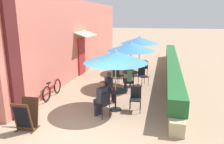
{
  "coord_description": "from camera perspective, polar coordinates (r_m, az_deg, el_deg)",
  "views": [
    {
      "loc": [
        2.27,
        -5.3,
        3.31
      ],
      "look_at": [
        0.15,
        3.5,
        1.0
      ],
      "focal_mm": 35.0,
      "sensor_mm": 36.0,
      "label": 1
    }
  ],
  "objects": [
    {
      "name": "planter_hedge",
      "position": [
        12.71,
        15.38,
        1.2
      ],
      "size": [
        0.6,
        13.39,
        1.01
      ],
      "color": "tan",
      "rests_on": "ground_plane"
    },
    {
      "name": "cafe_chair_far_left",
      "position": [
        12.6,
        8.51,
        1.35
      ],
      "size": [
        0.54,
        0.54,
        0.87
      ],
      "rotation": [
        0.0,
        0.0,
        8.33
      ],
      "color": "black",
      "rests_on": "ground_plane"
    },
    {
      "name": "coffee_cup_mid",
      "position": [
        10.28,
        5.43,
        0.09
      ],
      "size": [
        0.07,
        0.07,
        0.09
      ],
      "color": "#B73D3D",
      "rests_on": "patio_table_mid"
    },
    {
      "name": "patio_table_near",
      "position": [
        7.89,
        0.93,
        -6.27
      ],
      "size": [
        0.75,
        0.75,
        0.75
      ],
      "color": "black",
      "rests_on": "ground_plane"
    },
    {
      "name": "patio_umbrella_near",
      "position": [
        7.51,
        0.97,
        3.96
      ],
      "size": [
        2.23,
        2.23,
        2.2
      ],
      "color": "#B7B7BC",
      "rests_on": "ground_plane"
    },
    {
      "name": "coffee_cup_far",
      "position": [
        13.14,
        7.37,
        3.15
      ],
      "size": [
        0.07,
        0.07,
        0.09
      ],
      "color": "#B73D3D",
      "rests_on": "patio_table_far"
    },
    {
      "name": "cafe_facade_wall",
      "position": [
        13.32,
        -7.79,
        8.93
      ],
      "size": [
        0.98,
        14.39,
        4.2
      ],
      "color": "#C66B5B",
      "rests_on": "ground_plane"
    },
    {
      "name": "cafe_chair_mid_back",
      "position": [
        10.8,
        1.4,
        -0.67
      ],
      "size": [
        0.53,
        0.53,
        0.87
      ],
      "rotation": [
        0.0,
        0.0,
        12.14
      ],
      "color": "black",
      "rests_on": "ground_plane"
    },
    {
      "name": "cafe_chair_near_left",
      "position": [
        8.51,
        -1.26,
        -4.85
      ],
      "size": [
        0.55,
        0.55,
        0.87
      ],
      "rotation": [
        0.0,
        0.0,
        5.29
      ],
      "color": "black",
      "rests_on": "ground_plane"
    },
    {
      "name": "seated_patron_near_left",
      "position": [
        8.49,
        -0.55,
        -3.68
      ],
      "size": [
        0.51,
        0.49,
        1.25
      ],
      "rotation": [
        0.0,
        0.0,
        5.29
      ],
      "color": "#23232D",
      "rests_on": "ground_plane"
    },
    {
      "name": "patio_table_far",
      "position": [
        13.22,
        7.05,
        2.09
      ],
      "size": [
        0.75,
        0.75,
        0.75
      ],
      "color": "black",
      "rests_on": "ground_plane"
    },
    {
      "name": "seated_patron_near_right",
      "position": [
        7.36,
        -2.85,
        -6.58
      ],
      "size": [
        0.5,
        0.47,
        1.25
      ],
      "rotation": [
        0.0,
        0.0,
        7.39
      ],
      "color": "#23232D",
      "rests_on": "ground_plane"
    },
    {
      "name": "cafe_chair_far_right",
      "position": [
        13.86,
        5.72,
        2.62
      ],
      "size": [
        0.54,
        0.54,
        0.87
      ],
      "rotation": [
        0.0,
        0.0,
        11.47
      ],
      "color": "black",
      "rests_on": "ground_plane"
    },
    {
      "name": "ground_plane",
      "position": [
        6.65,
        -8.67,
        -15.71
      ],
      "size": [
        120.0,
        120.0,
        0.0
      ],
      "primitive_type": "plane",
      "color": "#9E7F66"
    },
    {
      "name": "bicycle_leaning",
      "position": [
        9.5,
        -15.36,
        -4.45
      ],
      "size": [
        0.13,
        1.65,
        0.73
      ],
      "rotation": [
        0.0,
        0.0,
        0.05
      ],
      "color": "black",
      "rests_on": "ground_plane"
    },
    {
      "name": "patio_umbrella_far",
      "position": [
        13.0,
        7.24,
        8.24
      ],
      "size": [
        2.23,
        2.23,
        2.2
      ],
      "color": "#B7B7BC",
      "rests_on": "ground_plane"
    },
    {
      "name": "coffee_cup_near",
      "position": [
        7.78,
        0.08,
        -4.55
      ],
      "size": [
        0.07,
        0.07,
        0.09
      ],
      "color": "#B73D3D",
      "rests_on": "patio_table_near"
    },
    {
      "name": "patio_umbrella_mid",
      "position": [
        10.18,
        4.98,
        6.64
      ],
      "size": [
        2.23,
        2.23,
        2.2
      ],
      "color": "#B7B7BC",
      "rests_on": "ground_plane"
    },
    {
      "name": "patio_table_mid",
      "position": [
        10.47,
        4.81,
        -1.11
      ],
      "size": [
        0.75,
        0.75,
        0.75
      ],
      "color": "black",
      "rests_on": "ground_plane"
    },
    {
      "name": "menu_board",
      "position": [
        7.09,
        -21.49,
        -10.46
      ],
      "size": [
        0.59,
        0.66,
        0.93
      ],
      "rotation": [
        0.0,
        0.0,
        0.05
      ],
      "color": "#422819",
      "rests_on": "ground_plane"
    },
    {
      "name": "cafe_chair_near_back",
      "position": [
        7.89,
        6.19,
        -6.49
      ],
      "size": [
        0.42,
        0.42,
        0.87
      ],
      "rotation": [
        0.0,
        0.0,
        9.48
      ],
      "color": "black",
      "rests_on": "ground_plane"
    },
    {
      "name": "cafe_chair_mid_left",
      "position": [
        9.78,
        5.02,
        -2.33
      ],
      "size": [
        0.44,
        0.44,
        0.87
      ],
      "rotation": [
        0.0,
        0.0,
        7.95
      ],
      "color": "black",
      "rests_on": "ground_plane"
    },
    {
      "name": "cafe_chair_near_right",
      "position": [
        7.35,
        -2.19,
        -8.03
      ],
      "size": [
        0.54,
        0.54,
        0.87
      ],
      "rotation": [
        0.0,
        0.0,
        7.39
      ],
      "color": "black",
      "rests_on": "ground_plane"
    },
    {
      "name": "seated_patron_mid_left",
      "position": [
        9.74,
        4.39,
        -1.35
      ],
      "size": [
        0.43,
        0.36,
        1.25
      ],
      "rotation": [
        0.0,
        0.0,
        7.95
      ],
      "color": "#23232D",
      "rests_on": "ground_plane"
    },
    {
      "name": "cafe_chair_mid_right",
      "position": [
        10.87,
        8.0,
        -0.72
      ],
      "size": [
        0.56,
        0.56,
        0.87
      ],
      "rotation": [
        0.0,
        0.0,
        10.05
      ],
      "color": "black",
      "rests_on": "ground_plane"
    }
  ]
}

